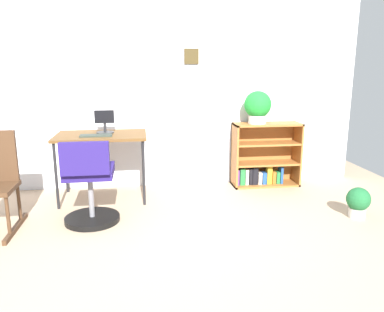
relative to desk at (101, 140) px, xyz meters
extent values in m
plane|color=tan|center=(0.52, -1.69, -0.67)|extent=(6.24, 6.24, 0.00)
cube|color=silver|center=(0.52, 0.46, 0.53)|extent=(5.20, 0.10, 2.41)
cube|color=#3E3117|center=(1.05, 0.40, 0.89)|extent=(0.17, 0.02, 0.18)
cube|color=brown|center=(0.00, 0.00, 0.04)|extent=(0.97, 0.64, 0.03)
cylinder|color=black|center=(-0.45, -0.28, -0.32)|extent=(0.03, 0.03, 0.70)
cylinder|color=black|center=(0.45, -0.28, -0.32)|extent=(0.03, 0.03, 0.70)
cylinder|color=black|center=(-0.45, 0.28, -0.32)|extent=(0.03, 0.03, 0.70)
cylinder|color=black|center=(0.45, 0.28, -0.32)|extent=(0.03, 0.03, 0.70)
cylinder|color=#262628|center=(0.04, 0.07, 0.06)|extent=(0.19, 0.19, 0.01)
cylinder|color=#262628|center=(0.04, 0.07, 0.12)|extent=(0.03, 0.03, 0.10)
cube|color=black|center=(0.04, 0.06, 0.24)|extent=(0.21, 0.02, 0.14)
cube|color=#2E372F|center=(-0.04, -0.12, 0.07)|extent=(0.33, 0.13, 0.02)
cylinder|color=black|center=(-0.06, -0.67, -0.65)|extent=(0.52, 0.52, 0.05)
cylinder|color=slate|center=(-0.06, -0.67, -0.42)|extent=(0.05, 0.05, 0.41)
cube|color=navy|center=(-0.06, -0.67, -0.18)|extent=(0.44, 0.44, 0.08)
cube|color=navy|center=(-0.06, -0.92, 0.01)|extent=(0.42, 0.07, 0.29)
cube|color=#472E1C|center=(-0.73, -0.78, -0.65)|extent=(0.04, 0.64, 0.04)
cylinder|color=#472E1C|center=(-0.73, -0.94, -0.46)|extent=(0.03, 0.03, 0.34)
cylinder|color=#472E1C|center=(-0.73, -0.62, -0.46)|extent=(0.03, 0.03, 0.34)
cube|color=#9B5F2B|center=(1.56, 0.23, -0.28)|extent=(0.02, 0.30, 0.78)
cube|color=#9B5F2B|center=(2.36, 0.23, -0.28)|extent=(0.02, 0.30, 0.78)
cube|color=#9B5F2B|center=(1.96, 0.23, 0.09)|extent=(0.82, 0.30, 0.02)
cube|color=#9B5F2B|center=(1.96, 0.23, -0.66)|extent=(0.82, 0.30, 0.02)
cube|color=#9B5F2B|center=(1.96, 0.37, -0.28)|extent=(0.82, 0.02, 0.78)
cube|color=#9B5F2B|center=(1.96, 0.23, -0.39)|extent=(0.77, 0.28, 0.02)
cube|color=#9B5F2B|center=(1.96, 0.23, -0.14)|extent=(0.77, 0.28, 0.02)
cube|color=#593372|center=(1.60, 0.22, -0.55)|extent=(0.03, 0.12, 0.19)
cube|color=#237238|center=(1.65, 0.22, -0.54)|extent=(0.06, 0.12, 0.21)
cube|color=beige|center=(1.71, 0.22, -0.55)|extent=(0.04, 0.10, 0.19)
cube|color=black|center=(1.76, 0.22, -0.55)|extent=(0.04, 0.11, 0.20)
cube|color=black|center=(1.81, 0.22, -0.54)|extent=(0.07, 0.12, 0.21)
cube|color=beige|center=(1.88, 0.22, -0.58)|extent=(0.05, 0.10, 0.15)
cube|color=#1E478C|center=(1.93, 0.22, -0.58)|extent=(0.05, 0.12, 0.15)
cube|color=#B79323|center=(2.00, 0.22, -0.54)|extent=(0.06, 0.10, 0.22)
cube|color=#99591E|center=(2.06, 0.22, -0.57)|extent=(0.04, 0.13, 0.16)
cube|color=#237238|center=(2.11, 0.22, -0.58)|extent=(0.04, 0.11, 0.15)
cube|color=#1E478C|center=(2.15, 0.22, -0.54)|extent=(0.03, 0.12, 0.21)
cylinder|color=#B7B2A8|center=(1.82, 0.21, 0.16)|extent=(0.21, 0.21, 0.10)
sphere|color=#1D882C|center=(1.82, 0.21, 0.34)|extent=(0.32, 0.32, 0.32)
cylinder|color=#B7B2A8|center=(2.51, -0.93, -0.62)|extent=(0.16, 0.16, 0.10)
sphere|color=#1C5E30|center=(2.51, -0.93, -0.48)|extent=(0.23, 0.23, 0.23)
camera|label=1|loc=(0.42, -4.22, 0.79)|focal=35.94mm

